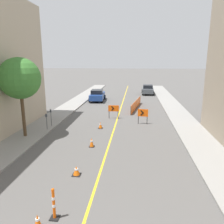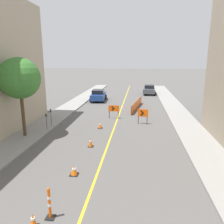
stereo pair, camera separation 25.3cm
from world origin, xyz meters
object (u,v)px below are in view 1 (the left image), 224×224
Objects in this scene: arrow_barricade_secondary at (143,114)px; parked_car_curb_mid at (148,89)px; traffic_cone_fifth at (100,125)px; parking_meter_near_curb at (46,118)px; street_tree_left_near at (20,79)px; delineator_post_front at (54,206)px; parked_car_curb_near at (97,95)px; traffic_cone_fourth at (92,142)px; arrow_barricade_primary at (114,109)px; traffic_cone_second at (38,221)px; parking_meter_far_curb at (51,114)px; traffic_cone_third at (76,171)px.

parked_car_curb_mid reaches higher than arrow_barricade_secondary.
traffic_cone_fifth is 0.42× the size of parking_meter_near_curb.
parked_car_curb_mid is 24.79m from street_tree_left_near.
delineator_post_front is 23.48m from parked_car_curb_near.
parking_meter_near_curb reaches higher than traffic_cone_fourth.
delineator_post_front is 0.93× the size of arrow_barricade_primary.
traffic_cone_fifth is 0.12× the size of parked_car_curb_mid.
delineator_post_front is at bearing -89.73° from traffic_cone_fifth.
parking_meter_near_curb is at bearing 145.46° from traffic_cone_fourth.
traffic_cone_fifth is 3.99m from arrow_barricade_secondary.
traffic_cone_second is 0.70m from delineator_post_front.
arrow_barricade_primary is 16.82m from parked_car_curb_mid.
parking_meter_far_curb reaches higher than traffic_cone_fourth.
parking_meter_near_curb is at bearing -154.88° from arrow_barricade_secondary.
parked_car_curb_mid is (4.84, 30.39, 0.27)m from delineator_post_front.
traffic_cone_third is (0.37, 3.60, -0.02)m from traffic_cone_second.
parking_meter_far_curb is (-4.99, -3.42, 0.20)m from arrow_barricade_primary.
traffic_cone_third is 8.73m from parking_meter_far_curb.
delineator_post_front is (0.05, -10.81, 0.27)m from traffic_cone_fifth.
street_tree_left_near reaches higher than delineator_post_front.
traffic_cone_third is 0.40× the size of delineator_post_front.
delineator_post_front is at bearing -96.80° from parked_car_curb_mid.
traffic_cone_fifth is 3.43m from arrow_barricade_primary.
traffic_cone_fourth is at bearing -98.26° from arrow_barricade_primary.
parking_meter_near_curb is 0.23× the size of street_tree_left_near.
arrow_barricade_secondary is 0.24× the size of street_tree_left_near.
street_tree_left_near reaches higher than arrow_barricade_secondary.
parked_car_curb_near reaches higher than traffic_cone_second.
arrow_barricade_primary reaches higher than traffic_cone_fifth.
traffic_cone_fifth is at bearing 90.85° from traffic_cone_fourth.
parked_car_curb_near reaches higher than traffic_cone_fourth.
traffic_cone_fifth is at bearing 28.03° from street_tree_left_near.
traffic_cone_third is 0.37× the size of arrow_barricade_primary.
arrow_barricade_primary is 0.23× the size of street_tree_left_near.
parked_car_curb_near is (-2.46, 12.53, 0.53)m from traffic_cone_fifth.
arrow_barricade_primary is at bearing 155.63° from arrow_barricade_secondary.
parked_car_curb_near is (-3.23, 9.26, -0.15)m from arrow_barricade_primary.
traffic_cone_second is 11.33m from traffic_cone_fifth.
parked_car_curb_mid reaches higher than delineator_post_front.
traffic_cone_second is at bearing -93.20° from traffic_cone_fourth.
traffic_cone_fifth is 4.31m from parking_meter_far_curb.
parking_meter_near_curb is at bearing 110.72° from traffic_cone_second.
traffic_cone_second is at bearing -101.20° from arrow_barricade_secondary.
parking_meter_far_curb is (-4.27, 10.67, 0.62)m from delineator_post_front.
traffic_cone_second is 0.09× the size of street_tree_left_near.
traffic_cone_third is 10.06m from arrow_barricade_secondary.
traffic_cone_second is at bearing -69.28° from parking_meter_near_curb.
traffic_cone_second is at bearing -95.92° from traffic_cone_third.
arrow_barricade_primary is 0.30× the size of parked_car_curb_mid.
parking_meter_near_curb is (-3.87, 10.23, 0.79)m from traffic_cone_second.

